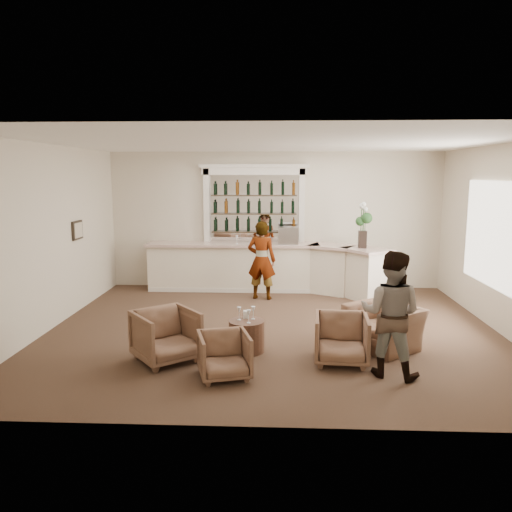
# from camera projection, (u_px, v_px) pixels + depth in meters

# --- Properties ---
(ground) EXTENTS (8.00, 8.00, 0.00)m
(ground) POSITION_uv_depth(u_px,v_px,m) (272.00, 330.00, 8.98)
(ground) COLOR #513628
(ground) RESTS_ON ground
(room_shell) EXTENTS (8.04, 7.02, 3.32)m
(room_shell) POSITION_uv_depth(u_px,v_px,m) (282.00, 197.00, 9.29)
(room_shell) COLOR beige
(room_shell) RESTS_ON ground
(bar_counter) EXTENTS (5.72, 1.80, 1.14)m
(bar_counter) POSITION_uv_depth(u_px,v_px,m) (267.00, 268.00, 11.84)
(bar_counter) COLOR white
(bar_counter) RESTS_ON ground
(back_bar_alcove) EXTENTS (2.64, 0.25, 3.00)m
(back_bar_alcove) POSITION_uv_depth(u_px,v_px,m) (254.00, 205.00, 12.03)
(back_bar_alcove) COLOR white
(back_bar_alcove) RESTS_ON ground
(cocktail_table) EXTENTS (0.56, 0.56, 0.50)m
(cocktail_table) POSITION_uv_depth(u_px,v_px,m) (247.00, 336.00, 7.86)
(cocktail_table) COLOR #513023
(cocktail_table) RESTS_ON ground
(sommelier) EXTENTS (0.71, 0.54, 1.75)m
(sommelier) POSITION_uv_depth(u_px,v_px,m) (262.00, 260.00, 11.08)
(sommelier) COLOR gray
(sommelier) RESTS_ON ground
(guest) EXTENTS (1.05, 0.95, 1.75)m
(guest) POSITION_uv_depth(u_px,v_px,m) (391.00, 314.00, 6.83)
(guest) COLOR gray
(guest) RESTS_ON ground
(armchair_left) EXTENTS (1.19, 1.19, 0.78)m
(armchair_left) POSITION_uv_depth(u_px,v_px,m) (166.00, 336.00, 7.43)
(armchair_left) COLOR brown
(armchair_left) RESTS_ON ground
(armchair_center) EXTENTS (0.84, 0.85, 0.63)m
(armchair_center) POSITION_uv_depth(u_px,v_px,m) (224.00, 355.00, 6.83)
(armchair_center) COLOR brown
(armchair_center) RESTS_ON ground
(armchair_right) EXTENTS (0.83, 0.86, 0.73)m
(armchair_right) POSITION_uv_depth(u_px,v_px,m) (341.00, 339.00, 7.37)
(armchair_right) COLOR brown
(armchair_right) RESTS_ON ground
(armchair_far) EXTENTS (1.37, 1.39, 0.68)m
(armchair_far) POSITION_uv_depth(u_px,v_px,m) (384.00, 327.00, 8.01)
(armchair_far) COLOR brown
(armchair_far) RESTS_ON ground
(espresso_machine) EXTENTS (0.47, 0.40, 0.41)m
(espresso_machine) POSITION_uv_depth(u_px,v_px,m) (288.00, 235.00, 11.72)
(espresso_machine) COLOR #B5B5BA
(espresso_machine) RESTS_ON bar_counter
(flower_vase) EXTENTS (0.27, 0.27, 1.01)m
(flower_vase) POSITION_uv_depth(u_px,v_px,m) (363.00, 222.00, 11.06)
(flower_vase) COLOR black
(flower_vase) RESTS_ON bar_counter
(wine_glass_bar_left) EXTENTS (0.07, 0.07, 0.21)m
(wine_glass_bar_left) POSITION_uv_depth(u_px,v_px,m) (261.00, 240.00, 11.68)
(wine_glass_bar_left) COLOR white
(wine_glass_bar_left) RESTS_ON bar_counter
(wine_glass_bar_right) EXTENTS (0.07, 0.07, 0.21)m
(wine_glass_bar_right) POSITION_uv_depth(u_px,v_px,m) (237.00, 240.00, 11.74)
(wine_glass_bar_right) COLOR white
(wine_glass_bar_right) RESTS_ON bar_counter
(wine_glass_tbl_a) EXTENTS (0.07, 0.07, 0.21)m
(wine_glass_tbl_a) POSITION_uv_depth(u_px,v_px,m) (239.00, 314.00, 7.84)
(wine_glass_tbl_a) COLOR white
(wine_glass_tbl_a) RESTS_ON cocktail_table
(wine_glass_tbl_b) EXTENTS (0.07, 0.07, 0.21)m
(wine_glass_tbl_b) POSITION_uv_depth(u_px,v_px,m) (253.00, 313.00, 7.88)
(wine_glass_tbl_b) COLOR white
(wine_glass_tbl_b) RESTS_ON cocktail_table
(wine_glass_tbl_c) EXTENTS (0.07, 0.07, 0.21)m
(wine_glass_tbl_c) POSITION_uv_depth(u_px,v_px,m) (249.00, 317.00, 7.67)
(wine_glass_tbl_c) COLOR white
(wine_glass_tbl_c) RESTS_ON cocktail_table
(napkin_holder) EXTENTS (0.08, 0.08, 0.12)m
(napkin_holder) POSITION_uv_depth(u_px,v_px,m) (246.00, 314.00, 7.95)
(napkin_holder) COLOR white
(napkin_holder) RESTS_ON cocktail_table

